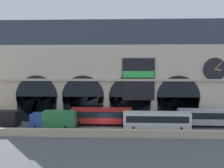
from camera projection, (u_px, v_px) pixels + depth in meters
ground_plane at (105, 129)px, 40.85m from camera, size 200.00×200.00×0.00m
quay_parapet_wall at (102, 133)px, 36.27m from camera, size 90.00×0.70×1.20m
station_building at (107, 73)px, 47.56m from camera, size 46.86×5.36×19.53m
box_truck_midwest at (54, 119)px, 40.74m from camera, size 7.50×2.91×3.12m
bus_center at (101, 115)px, 43.36m from camera, size 11.00×3.25×3.10m
bus_mideast at (156, 120)px, 39.74m from camera, size 11.00×3.25×3.10m
bus_east at (210, 117)px, 42.28m from camera, size 11.00×3.25×3.10m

